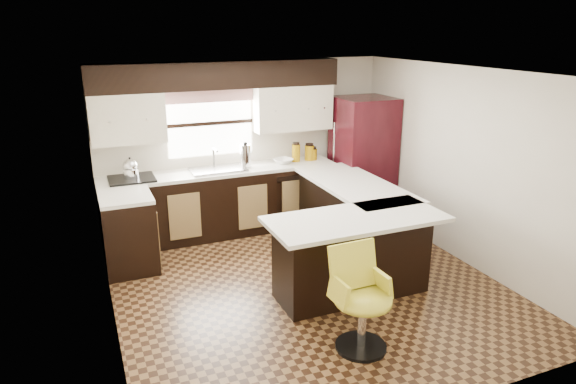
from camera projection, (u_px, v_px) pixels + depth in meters
name	position (u px, v px, depth m)	size (l,w,h in m)	color
floor	(307.00, 285.00, 5.90)	(4.40, 4.40, 0.00)	#49301A
ceiling	(310.00, 72.00, 5.16)	(4.40, 4.40, 0.00)	silver
wall_back	(245.00, 145.00, 7.46)	(4.40, 4.40, 0.00)	beige
wall_front	(440.00, 272.00, 3.60)	(4.40, 4.40, 0.00)	beige
wall_left	(103.00, 212.00, 4.76)	(4.40, 4.40, 0.00)	beige
wall_right	(463.00, 166.00, 6.30)	(4.40, 4.40, 0.00)	beige
base_cab_back	(222.00, 203.00, 7.26)	(3.30, 0.60, 0.90)	black
base_cab_left	(129.00, 234.00, 6.20)	(0.60, 0.70, 0.90)	black
counter_back	(221.00, 171.00, 7.12)	(3.30, 0.60, 0.04)	silver
counter_left	(125.00, 197.00, 6.05)	(0.60, 0.70, 0.04)	silver
soffit	(218.00, 75.00, 6.84)	(3.40, 0.35, 0.36)	black
upper_cab_left	(127.00, 118.00, 6.55)	(0.94, 0.35, 0.64)	beige
upper_cab_right	(292.00, 108.00, 7.40)	(1.14, 0.35, 0.64)	beige
window_pane	(210.00, 123.00, 7.15)	(1.20, 0.02, 0.90)	white
valance	(210.00, 96.00, 6.99)	(1.30, 0.06, 0.18)	#D19B93
sink	(218.00, 169.00, 7.07)	(0.75, 0.45, 0.03)	#B2B2B7
dishwasher	(295.00, 202.00, 7.39)	(0.58, 0.03, 0.78)	black
cooktop	(132.00, 179.00, 6.65)	(0.58, 0.50, 0.03)	black
peninsula_long	(350.00, 220.00, 6.64)	(0.60, 1.95, 0.90)	black
peninsula_return	(352.00, 256.00, 5.59)	(1.65, 0.60, 0.90)	black
counter_pen_long	(355.00, 185.00, 6.51)	(0.84, 1.95, 0.04)	silver
counter_pen_return	(356.00, 219.00, 5.36)	(1.89, 0.84, 0.04)	silver
refrigerator	(362.00, 160.00, 7.70)	(0.80, 0.77, 1.86)	black
bar_chair	(363.00, 301.00, 4.61)	(0.52, 0.52, 0.97)	gold
kettle	(130.00, 168.00, 6.60)	(0.20, 0.20, 0.27)	silver
percolator	(246.00, 156.00, 7.19)	(0.15, 0.15, 0.32)	silver
mixing_bowl	(283.00, 161.00, 7.44)	(0.27, 0.27, 0.07)	white
canister_large	(296.00, 153.00, 7.51)	(0.12, 0.12, 0.25)	#9A7105
canister_med	(309.00, 153.00, 7.59)	(0.14, 0.14, 0.22)	#9A7105
canister_small	(312.00, 154.00, 7.62)	(0.14, 0.14, 0.16)	#9A7105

